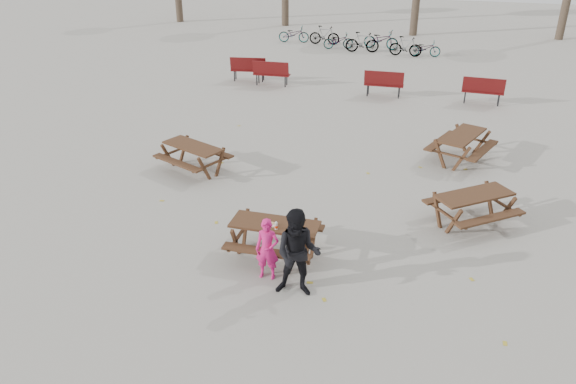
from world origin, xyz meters
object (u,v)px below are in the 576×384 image
(picnic_table_far, at_px, (461,148))
(child, at_px, (267,249))
(picnic_table_east, at_px, (472,209))
(picnic_table_north, at_px, (194,158))
(adult, at_px, (298,254))
(food_tray, at_px, (272,225))
(soda_bottle, at_px, (276,226))
(main_picnic_table, at_px, (275,231))

(picnic_table_far, bearing_deg, child, 174.05)
(child, xyz_separation_m, picnic_table_east, (3.87, 3.25, -0.25))
(picnic_table_north, bearing_deg, picnic_table_far, 44.32)
(child, bearing_deg, picnic_table_east, 36.10)
(picnic_table_far, bearing_deg, picnic_table_north, 132.32)
(picnic_table_east, height_order, picnic_table_north, picnic_table_east)
(child, xyz_separation_m, adult, (0.70, -0.35, 0.24))
(child, distance_m, adult, 0.82)
(food_tray, distance_m, child, 0.69)
(food_tray, relative_size, picnic_table_far, 0.10)
(food_tray, bearing_deg, adult, -51.54)
(soda_bottle, xyz_separation_m, adult, (0.68, -0.90, 0.03))
(food_tray, height_order, picnic_table_far, food_tray)
(soda_bottle, distance_m, picnic_table_far, 7.39)
(main_picnic_table, distance_m, picnic_table_east, 4.67)
(picnic_table_east, xyz_separation_m, picnic_table_far, (-0.25, 3.73, 0.02))
(main_picnic_table, xyz_separation_m, soda_bottle, (0.10, -0.23, 0.26))
(soda_bottle, height_order, picnic_table_far, soda_bottle)
(picnic_table_far, bearing_deg, adult, 179.74)
(adult, bearing_deg, picnic_table_north, 125.49)
(picnic_table_north, bearing_deg, adult, -24.58)
(adult, bearing_deg, picnic_table_far, 61.80)
(food_tray, height_order, adult, adult)
(adult, bearing_deg, main_picnic_table, 118.16)
(food_tray, distance_m, adult, 1.30)
(soda_bottle, bearing_deg, picnic_table_east, 35.08)
(soda_bottle, relative_size, picnic_table_far, 0.09)
(main_picnic_table, relative_size, picnic_table_far, 0.97)
(food_tray, bearing_deg, picnic_table_north, 132.98)
(main_picnic_table, bearing_deg, picnic_table_north, 134.09)
(main_picnic_table, bearing_deg, child, -84.02)
(food_tray, distance_m, picnic_table_east, 4.76)
(picnic_table_far, bearing_deg, food_tray, 170.94)
(picnic_table_east, bearing_deg, picnic_table_far, 55.38)
(food_tray, distance_m, picnic_table_north, 4.96)
(picnic_table_north, bearing_deg, child, -27.53)
(food_tray, height_order, soda_bottle, soda_bottle)
(picnic_table_east, relative_size, picnic_table_far, 0.96)
(soda_bottle, xyz_separation_m, child, (-0.02, -0.55, -0.21))
(picnic_table_east, bearing_deg, food_tray, 174.63)
(soda_bottle, height_order, picnic_table_north, soda_bottle)
(adult, height_order, picnic_table_north, adult)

